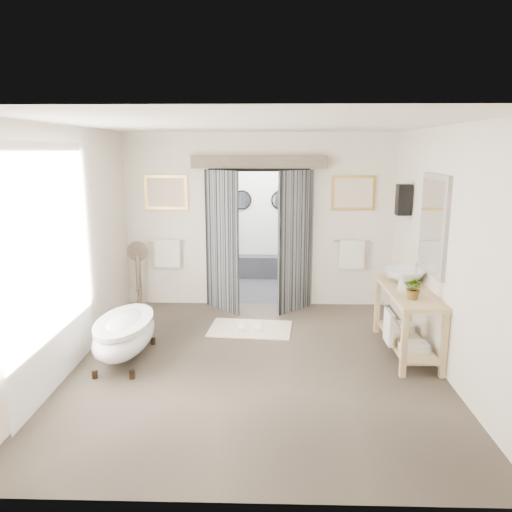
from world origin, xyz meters
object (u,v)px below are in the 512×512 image
(vanity, at_px, (406,316))
(rug, at_px, (250,329))
(basin, at_px, (404,276))
(clawfoot_tub, at_px, (125,333))

(vanity, relative_size, rug, 1.33)
(vanity, bearing_deg, basin, 83.16)
(rug, height_order, basin, basin)
(vanity, bearing_deg, clawfoot_tub, -174.62)
(vanity, height_order, rug, vanity)
(clawfoot_tub, height_order, rug, clawfoot_tub)
(rug, distance_m, basin, 2.34)
(clawfoot_tub, xyz_separation_m, basin, (3.63, 0.69, 0.59))
(clawfoot_tub, height_order, vanity, vanity)
(rug, bearing_deg, basin, -12.39)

